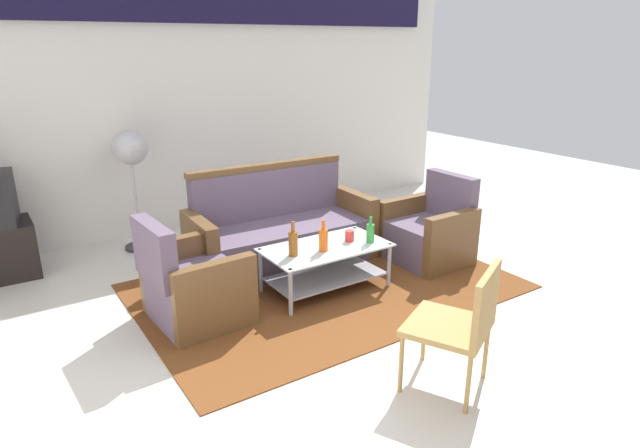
{
  "coord_description": "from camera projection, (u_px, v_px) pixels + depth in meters",
  "views": [
    {
      "loc": [
        -2.63,
        -3.0,
        2.11
      ],
      "look_at": [
        -0.26,
        0.6,
        0.65
      ],
      "focal_mm": 30.45,
      "sensor_mm": 36.0,
      "label": 1
    }
  ],
  "objects": [
    {
      "name": "ground_plane",
      "position": [
        387.0,
        314.0,
        4.41
      ],
      "size": [
        14.0,
        14.0,
        0.0
      ],
      "primitive_type": "plane",
      "color": "beige"
    },
    {
      "name": "wall_back",
      "position": [
        224.0,
        98.0,
        6.36
      ],
      "size": [
        6.52,
        0.19,
        2.8
      ],
      "color": "silver",
      "rests_on": "ground"
    },
    {
      "name": "wicker_chair",
      "position": [
        463.0,
        319.0,
        3.31
      ],
      "size": [
        0.64,
        0.64,
        0.84
      ],
      "rotation": [
        0.0,
        0.0,
        0.47
      ],
      "color": "#AD844C",
      "rests_on": "ground"
    },
    {
      "name": "couch",
      "position": [
        281.0,
        234.0,
        5.31
      ],
      "size": [
        1.82,
        0.79,
        0.96
      ],
      "rotation": [
        0.0,
        0.0,
        3.11
      ],
      "color": "#5B4C60",
      "rests_on": "rug"
    },
    {
      "name": "armchair_right",
      "position": [
        429.0,
        233.0,
        5.41
      ],
      "size": [
        0.71,
        0.77,
        0.85
      ],
      "rotation": [
        0.0,
        0.0,
        1.59
      ],
      "color": "#5B4C60",
      "rests_on": "rug"
    },
    {
      "name": "pedestal_fan",
      "position": [
        131.0,
        155.0,
        5.5
      ],
      "size": [
        0.36,
        0.36,
        1.27
      ],
      "color": "#2D2D33",
      "rests_on": "ground"
    },
    {
      "name": "bottle_brown",
      "position": [
        293.0,
        243.0,
        4.48
      ],
      "size": [
        0.08,
        0.08,
        0.3
      ],
      "color": "brown",
      "rests_on": "coffee_table"
    },
    {
      "name": "bottle_orange",
      "position": [
        323.0,
        239.0,
        4.59
      ],
      "size": [
        0.08,
        0.08,
        0.28
      ],
      "color": "#D85919",
      "rests_on": "coffee_table"
    },
    {
      "name": "cup",
      "position": [
        350.0,
        236.0,
        4.83
      ],
      "size": [
        0.08,
        0.08,
        0.1
      ],
      "primitive_type": "cylinder",
      "color": "red",
      "rests_on": "coffee_table"
    },
    {
      "name": "coffee_table",
      "position": [
        326.0,
        261.0,
        4.77
      ],
      "size": [
        1.1,
        0.6,
        0.4
      ],
      "color": "silver",
      "rests_on": "rug"
    },
    {
      "name": "bottle_green",
      "position": [
        370.0,
        233.0,
        4.79
      ],
      "size": [
        0.07,
        0.07,
        0.24
      ],
      "color": "#2D8C38",
      "rests_on": "coffee_table"
    },
    {
      "name": "rug",
      "position": [
        326.0,
        286.0,
        4.9
      ],
      "size": [
        3.25,
        2.17,
        0.01
      ],
      "primitive_type": "cube",
      "color": "brown",
      "rests_on": "ground"
    },
    {
      "name": "armchair_left",
      "position": [
        193.0,
        286.0,
        4.24
      ],
      "size": [
        0.74,
        0.8,
        0.85
      ],
      "rotation": [
        0.0,
        0.0,
        -1.51
      ],
      "color": "#5B4C60",
      "rests_on": "rug"
    }
  ]
}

